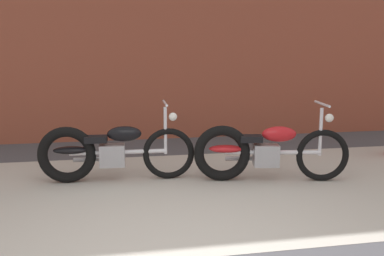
% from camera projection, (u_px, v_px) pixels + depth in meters
% --- Properties ---
extents(sidewalk_slab, '(36.00, 3.50, 0.01)m').
position_uv_depth(sidewalk_slab, '(159.00, 190.00, 4.93)').
color(sidewalk_slab, '#B2ADA3').
rests_on(sidewalk_slab, ground).
extents(brick_building_wall, '(36.00, 0.50, 5.04)m').
position_uv_depth(brick_building_wall, '(138.00, 9.00, 7.84)').
color(brick_building_wall, brown).
rests_on(brick_building_wall, ground).
extents(motorcycle_black, '(2.01, 0.58, 1.03)m').
position_uv_depth(motorcycle_black, '(106.00, 151.00, 5.25)').
color(motorcycle_black, black).
rests_on(motorcycle_black, ground).
extents(motorcycle_red, '(1.99, 0.70, 1.03)m').
position_uv_depth(motorcycle_red, '(260.00, 151.00, 5.27)').
color(motorcycle_red, black).
rests_on(motorcycle_red, ground).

